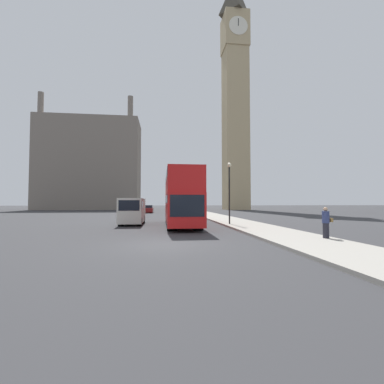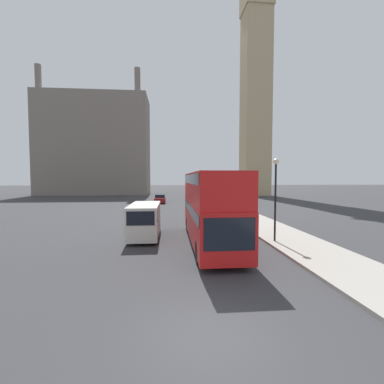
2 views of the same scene
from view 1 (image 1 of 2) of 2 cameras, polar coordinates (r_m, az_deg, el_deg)
ground_plane at (r=12.28m, az=-6.08°, el=-11.57°), size 300.00×300.00×0.00m
sidewalk_strip at (r=14.13m, az=23.61°, el=-9.86°), size 3.79×120.00×0.15m
clock_tower at (r=76.77m, az=9.56°, el=21.64°), size 6.67×6.84×64.45m
building_block_distant at (r=77.75m, az=-21.59°, el=5.67°), size 26.78×11.74×30.50m
red_double_decker_bus at (r=21.64m, az=-2.42°, el=-1.00°), size 2.55×10.68×4.44m
white_van at (r=23.71m, az=-13.09°, el=-4.02°), size 1.98×5.12×2.32m
pedestrian at (r=14.92m, az=27.62°, el=-6.04°), size 0.51×0.35×1.58m
street_lamp at (r=22.12m, az=8.29°, el=1.95°), size 0.36×0.36×5.20m
parked_sedan at (r=49.01m, az=-9.69°, el=-3.82°), size 1.75×4.68×1.43m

